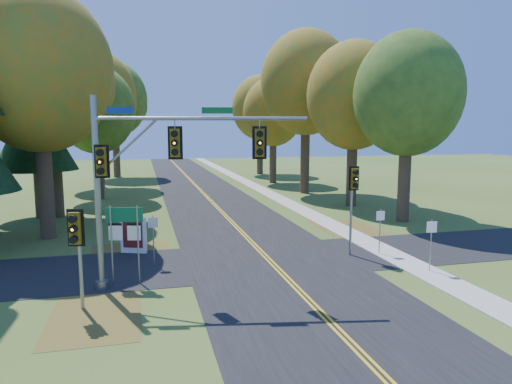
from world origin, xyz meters
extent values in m
plane|color=#3B541D|center=(0.00, 0.00, 0.00)|extent=(160.00, 160.00, 0.00)
cube|color=black|center=(0.00, 0.00, 0.01)|extent=(8.00, 160.00, 0.02)
cube|color=black|center=(0.00, 2.00, 0.01)|extent=(60.00, 6.00, 0.02)
cube|color=gold|center=(-0.10, 0.00, 0.03)|extent=(0.10, 160.00, 0.01)
cube|color=gold|center=(0.10, 0.00, 0.03)|extent=(0.10, 160.00, 0.01)
cube|color=#9E998E|center=(6.20, 0.00, 0.03)|extent=(1.60, 160.00, 0.06)
cube|color=brown|center=(-6.50, 4.00, 0.01)|extent=(4.00, 6.00, 0.00)
cube|color=brown|center=(6.80, 6.00, 0.01)|extent=(3.50, 8.00, 0.00)
cube|color=brown|center=(-7.50, -3.00, 0.01)|extent=(3.00, 5.00, 0.00)
cylinder|color=#38281C|center=(-11.20, 9.30, 3.38)|extent=(0.86, 0.86, 6.75)
ellipsoid|color=#AA6116|center=(-11.20, 9.30, 9.55)|extent=(8.00, 8.00, 9.20)
sphere|color=#AA6116|center=(-9.60, 10.50, 8.75)|extent=(4.80, 4.80, 4.80)
sphere|color=#AA6116|center=(-12.60, 8.50, 10.35)|extent=(4.40, 4.40, 4.40)
cylinder|color=#38281C|center=(11.50, 8.70, 3.04)|extent=(0.83, 0.83, 6.08)
ellipsoid|color=#577624|center=(11.50, 8.70, 8.60)|extent=(7.20, 7.20, 8.28)
sphere|color=#577624|center=(12.94, 9.78, 7.88)|extent=(4.32, 4.32, 4.32)
sphere|color=#577624|center=(10.24, 7.98, 9.32)|extent=(3.96, 3.96, 3.96)
cylinder|color=#38281C|center=(-11.80, 16.20, 3.71)|extent=(0.89, 0.89, 7.42)
ellipsoid|color=#AA6116|center=(-11.80, 16.20, 10.43)|extent=(8.60, 8.60, 9.89)
sphere|color=#AA6116|center=(-10.08, 17.49, 9.57)|extent=(5.16, 5.16, 5.16)
sphere|color=#AA6116|center=(-13.30, 15.34, 11.29)|extent=(4.73, 4.73, 4.73)
cylinder|color=#38281C|center=(10.90, 15.50, 3.15)|extent=(0.84, 0.84, 6.30)
ellipsoid|color=#AA6116|center=(10.90, 15.50, 8.96)|extent=(7.60, 7.60, 8.74)
sphere|color=#AA6116|center=(12.42, 16.64, 8.20)|extent=(4.56, 4.56, 4.56)
sphere|color=#AA6116|center=(9.57, 14.74, 9.72)|extent=(4.18, 4.18, 4.18)
cylinder|color=#38281C|center=(-9.60, 24.40, 2.81)|extent=(0.81, 0.81, 5.62)
ellipsoid|color=#577624|center=(-9.60, 24.40, 8.00)|extent=(6.80, 6.80, 7.82)
sphere|color=#577624|center=(-8.24, 25.42, 7.33)|extent=(4.08, 4.08, 4.08)
sphere|color=#577624|center=(-10.79, 23.72, 8.69)|extent=(3.74, 3.74, 3.74)
cylinder|color=#38281C|center=(9.80, 23.60, 3.83)|extent=(0.90, 0.90, 7.65)
ellipsoid|color=#AA6116|center=(9.80, 23.60, 10.73)|extent=(8.80, 8.80, 10.12)
sphere|color=#AA6116|center=(11.56, 24.92, 9.85)|extent=(5.28, 5.28, 5.28)
sphere|color=#AA6116|center=(8.26, 22.72, 11.61)|extent=(4.84, 4.84, 4.84)
cylinder|color=#38281C|center=(-10.20, 33.10, 3.49)|extent=(0.87, 0.87, 6.98)
ellipsoid|color=#AA6116|center=(-10.20, 33.10, 9.85)|extent=(8.20, 8.20, 9.43)
sphere|color=#AA6116|center=(-8.56, 34.33, 9.03)|extent=(4.92, 4.92, 4.92)
sphere|color=#AA6116|center=(-11.63, 32.28, 10.67)|extent=(4.51, 4.51, 4.51)
cylinder|color=#38281C|center=(9.20, 32.80, 2.93)|extent=(0.82, 0.82, 5.85)
ellipsoid|color=#AA6116|center=(9.20, 32.80, 8.30)|extent=(7.00, 7.00, 8.05)
sphere|color=#AA6116|center=(10.60, 33.85, 7.60)|extent=(4.20, 4.20, 4.20)
sphere|color=#AA6116|center=(7.97, 32.10, 9.00)|extent=(3.85, 3.85, 3.85)
cylinder|color=#38281C|center=(-9.00, 44.00, 3.60)|extent=(0.88, 0.88, 7.20)
ellipsoid|color=#577624|center=(-9.00, 44.00, 10.14)|extent=(8.40, 8.40, 9.66)
sphere|color=#577624|center=(-7.32, 45.26, 9.30)|extent=(5.04, 5.04, 5.04)
sphere|color=#577624|center=(-10.47, 43.16, 10.98)|extent=(4.62, 4.62, 4.62)
cylinder|color=#38281C|center=(10.40, 43.50, 3.26)|extent=(0.85, 0.85, 6.53)
ellipsoid|color=#AA6116|center=(10.40, 43.50, 9.26)|extent=(7.80, 7.80, 8.97)
sphere|color=#AA6116|center=(11.96, 44.67, 8.47)|extent=(4.68, 4.68, 4.68)
sphere|color=#AA6116|center=(9.04, 42.72, 10.04)|extent=(4.29, 4.29, 4.29)
cylinder|color=#38281C|center=(-13.00, 16.00, 1.71)|extent=(0.50, 0.50, 3.42)
cone|color=black|center=(-13.00, 16.00, 6.15)|extent=(5.60, 5.60, 5.45)
cone|color=black|center=(-13.00, 16.00, 10.04)|extent=(4.57, 4.57, 5.45)
cone|color=black|center=(-13.00, 16.00, 13.94)|extent=(3.55, 3.55, 5.45)
cylinder|color=gray|center=(-7.50, -0.41, 3.77)|extent=(0.24, 0.24, 7.55)
cylinder|color=gray|center=(-7.50, -0.41, 0.16)|extent=(0.47, 0.47, 0.32)
cylinder|color=gray|center=(-3.53, -1.17, 6.68)|extent=(7.97, 1.67, 0.15)
cylinder|color=gray|center=(-6.34, -0.63, 5.61)|extent=(2.41, 0.55, 2.23)
cylinder|color=gray|center=(-4.54, -0.98, 6.49)|extent=(0.04, 0.04, 0.39)
cube|color=#72590C|center=(-4.54, -0.98, 5.76)|extent=(0.42, 0.39, 1.08)
cube|color=black|center=(-4.54, -0.98, 5.76)|extent=(0.56, 0.14, 1.27)
sphere|color=orange|center=(-4.58, -1.22, 5.76)|extent=(0.19, 0.19, 0.19)
cylinder|color=black|center=(-4.58, -1.22, 6.10)|extent=(0.29, 0.22, 0.26)
cylinder|color=black|center=(-4.58, -1.22, 5.76)|extent=(0.29, 0.22, 0.26)
cylinder|color=black|center=(-4.58, -1.22, 5.41)|extent=(0.29, 0.22, 0.26)
cylinder|color=gray|center=(-1.36, -1.59, 6.49)|extent=(0.04, 0.04, 0.39)
cube|color=#72590C|center=(-1.36, -1.59, 5.76)|extent=(0.42, 0.39, 1.08)
cube|color=black|center=(-1.36, -1.59, 5.76)|extent=(0.56, 0.14, 1.27)
sphere|color=orange|center=(-1.41, -1.83, 5.76)|extent=(0.19, 0.19, 0.19)
cylinder|color=black|center=(-1.41, -1.83, 6.10)|extent=(0.29, 0.22, 0.26)
cylinder|color=black|center=(-1.41, -1.83, 5.76)|extent=(0.29, 0.22, 0.26)
cylinder|color=black|center=(-1.41, -1.83, 5.41)|extent=(0.29, 0.22, 0.26)
cube|color=#72590C|center=(-7.27, -0.62, 5.07)|extent=(0.42, 0.39, 1.08)
cube|color=black|center=(-7.27, -0.62, 5.07)|extent=(0.56, 0.14, 1.27)
sphere|color=orange|center=(-7.31, -0.86, 5.07)|extent=(0.19, 0.19, 0.19)
cylinder|color=black|center=(-7.31, -0.86, 5.41)|extent=(0.29, 0.22, 0.26)
cylinder|color=black|center=(-7.31, -0.86, 5.07)|extent=(0.29, 0.22, 0.26)
cylinder|color=black|center=(-7.31, -0.86, 4.72)|extent=(0.29, 0.22, 0.26)
cube|color=navy|center=(-6.55, -0.59, 6.99)|extent=(0.96, 0.23, 0.24)
cube|color=#0C5926|center=(-2.95, -1.28, 6.99)|extent=(1.17, 0.27, 0.24)
cylinder|color=gray|center=(4.20, 1.70, 2.20)|extent=(0.12, 0.12, 4.40)
cube|color=#72590C|center=(4.19, 1.48, 3.90)|extent=(0.35, 0.32, 1.00)
cube|color=black|center=(4.19, 1.48, 3.90)|extent=(0.52, 0.05, 1.18)
sphere|color=orange|center=(4.18, 1.25, 3.90)|extent=(0.18, 0.18, 0.18)
cylinder|color=black|center=(4.18, 1.25, 4.22)|extent=(0.25, 0.17, 0.24)
cylinder|color=black|center=(4.18, 1.25, 3.90)|extent=(0.25, 0.17, 0.24)
cylinder|color=black|center=(4.18, 1.25, 3.58)|extent=(0.25, 0.17, 0.24)
cylinder|color=gray|center=(-8.00, -2.33, 1.76)|extent=(0.13, 0.13, 3.51)
cube|color=#72590C|center=(-8.05, -2.57, 2.96)|extent=(0.44, 0.40, 1.10)
cube|color=black|center=(-8.05, -2.57, 2.96)|extent=(0.56, 0.16, 1.29)
sphere|color=orange|center=(-8.11, -2.82, 2.96)|extent=(0.20, 0.20, 0.20)
cylinder|color=black|center=(-8.11, -2.82, 3.31)|extent=(0.30, 0.23, 0.26)
cylinder|color=black|center=(-8.11, -2.82, 2.96)|extent=(0.30, 0.23, 0.26)
cylinder|color=black|center=(-8.11, -2.82, 2.61)|extent=(0.30, 0.23, 0.26)
cylinder|color=gray|center=(-7.10, 0.16, 1.62)|extent=(0.06, 0.06, 3.23)
cylinder|color=gray|center=(-6.06, -0.10, 1.62)|extent=(0.06, 0.06, 3.23)
cube|color=#0D5C35|center=(-6.57, 0.06, 2.86)|extent=(1.47, 0.41, 0.59)
cube|color=silver|center=(-6.57, 0.06, 2.86)|extent=(1.26, 0.32, 0.09)
cube|color=silver|center=(-6.94, 0.15, 2.10)|extent=(0.53, 0.17, 0.59)
cube|color=black|center=(-6.94, 0.15, 2.46)|extent=(0.52, 0.14, 0.11)
cube|color=silver|center=(-6.21, -0.03, 2.10)|extent=(0.53, 0.17, 0.59)
cube|color=black|center=(-6.21, -0.03, 2.46)|extent=(0.52, 0.14, 0.11)
cube|color=silver|center=(-6.34, 4.74, 0.93)|extent=(1.31, 0.68, 1.85)
cube|color=maroon|center=(-6.38, 4.64, 0.98)|extent=(0.96, 0.41, 1.34)
cube|color=silver|center=(-6.81, 4.93, 0.15)|extent=(0.11, 0.11, 0.31)
cube|color=silver|center=(-5.86, 4.54, 0.15)|extent=(0.11, 0.11, 0.31)
cylinder|color=gray|center=(5.71, 1.50, 1.15)|extent=(0.05, 0.05, 2.30)
cube|color=white|center=(5.71, 1.48, 1.98)|extent=(0.44, 0.05, 0.47)
cylinder|color=gray|center=(6.42, -1.67, 1.18)|extent=(0.05, 0.05, 2.36)
cube|color=white|center=(6.41, -1.69, 2.03)|extent=(0.45, 0.10, 0.48)
cylinder|color=gray|center=(-5.40, 2.27, 1.18)|extent=(0.05, 0.05, 2.36)
cube|color=silver|center=(-5.40, 2.25, 2.04)|extent=(0.45, 0.05, 0.48)
camera|label=1|loc=(-5.81, -18.75, 6.28)|focal=32.00mm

